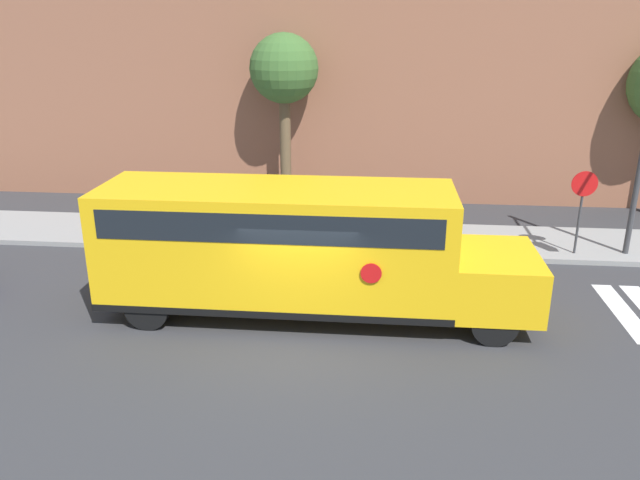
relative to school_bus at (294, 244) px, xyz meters
name	(u,v)px	position (x,y,z in m)	size (l,w,h in m)	color
ground_plane	(299,337)	(0.25, -1.20, -1.74)	(60.00, 60.00, 0.00)	#333335
sidewalk_strip	(326,237)	(0.25, 5.30, -1.67)	(44.00, 3.00, 0.15)	gray
building_backdrop	(341,17)	(0.25, 11.80, 4.90)	(32.00, 4.00, 13.28)	#935B42
school_bus	(294,244)	(0.00, 0.00, 0.00)	(9.85, 2.57, 3.05)	yellow
stop_sign	(582,201)	(7.61, 4.35, -0.01)	(0.72, 0.10, 2.60)	#38383A
tree_far_sidewalk	(284,72)	(-1.53, 8.81, 3.10)	(2.40, 2.40, 6.17)	brown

